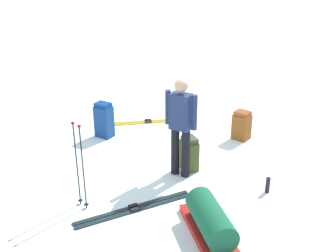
# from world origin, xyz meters

# --- Properties ---
(ground_plane) EXTENTS (80.00, 80.00, 0.00)m
(ground_plane) POSITION_xyz_m (0.00, 0.00, 0.00)
(ground_plane) COLOR white
(skier_standing) EXTENTS (0.50, 0.36, 1.70)m
(skier_standing) POSITION_xyz_m (-0.50, 0.04, 0.95)
(skier_standing) COLOR black
(skier_standing) RESTS_ON ground_plane
(ski_pair_near) EXTENTS (0.76, 1.79, 0.05)m
(ski_pair_near) POSITION_xyz_m (1.81, -0.50, 0.01)
(ski_pair_near) COLOR gold
(ski_pair_near) RESTS_ON ground_plane
(ski_pair_far) EXTENTS (0.22, 1.84, 0.05)m
(ski_pair_far) POSITION_xyz_m (-1.06, 1.16, 0.01)
(ski_pair_far) COLOR #18272B
(ski_pair_far) RESTS_ON ground_plane
(backpack_large_dark) EXTENTS (0.39, 0.36, 0.59)m
(backpack_large_dark) POSITION_xyz_m (0.13, -1.75, 0.29)
(backpack_large_dark) COLOR brown
(backpack_large_dark) RESTS_ON ground_plane
(backpack_bright) EXTENTS (0.41, 0.38, 0.73)m
(backpack_bright) POSITION_xyz_m (1.58, 0.60, 0.36)
(backpack_bright) COLOR navy
(backpack_bright) RESTS_ON ground_plane
(backpack_small_spare) EXTENTS (0.33, 0.27, 0.61)m
(backpack_small_spare) POSITION_xyz_m (-0.42, -0.18, 0.30)
(backpack_small_spare) COLOR #3E4B21
(backpack_small_spare) RESTS_ON ground_plane
(ski_poles_planted_near) EXTENTS (0.22, 0.11, 1.35)m
(ski_poles_planted_near) POSITION_xyz_m (-0.61, 1.78, 0.75)
(ski_poles_planted_near) COLOR black
(ski_poles_planted_near) RESTS_ON ground_plane
(gear_sled) EXTENTS (1.46, 0.78, 0.49)m
(gear_sled) POSITION_xyz_m (-2.12, 0.53, 0.22)
(gear_sled) COLOR red
(gear_sled) RESTS_ON ground_plane
(thermos_bottle) EXTENTS (0.07, 0.07, 0.26)m
(thermos_bottle) POSITION_xyz_m (-1.65, -0.88, 0.13)
(thermos_bottle) COLOR black
(thermos_bottle) RESTS_ON ground_plane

